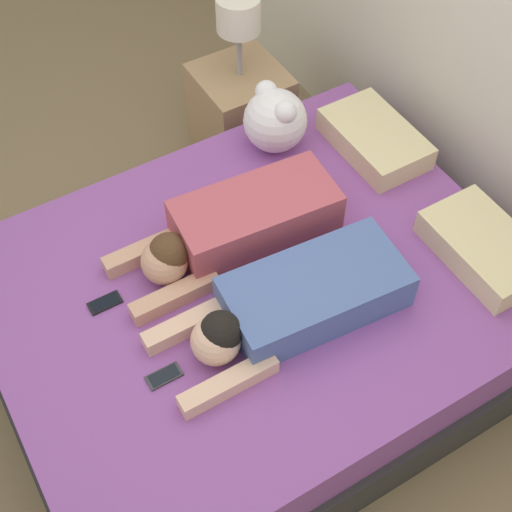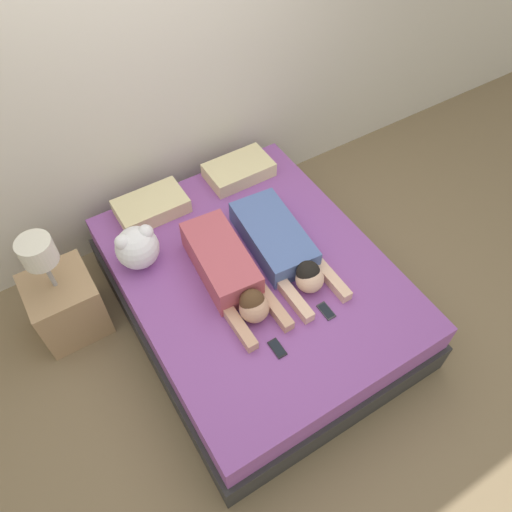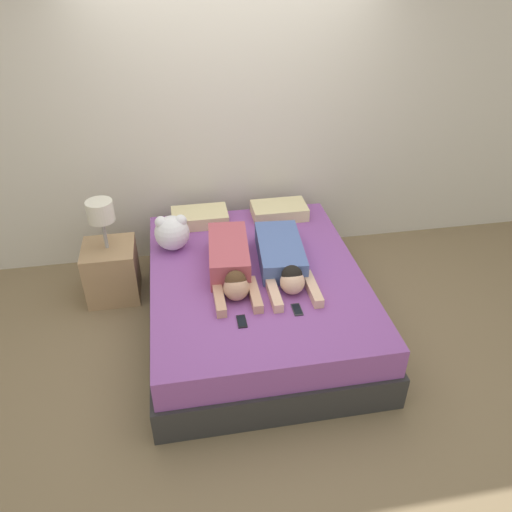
# 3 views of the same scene
# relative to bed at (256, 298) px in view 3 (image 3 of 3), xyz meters

# --- Properties ---
(ground_plane) EXTENTS (12.00, 12.00, 0.00)m
(ground_plane) POSITION_rel_bed_xyz_m (0.00, 0.00, -0.25)
(ground_plane) COLOR #7F6B4C
(wall_back) EXTENTS (12.00, 0.06, 2.60)m
(wall_back) POSITION_rel_bed_xyz_m (0.00, 1.21, 1.05)
(wall_back) COLOR beige
(wall_back) RESTS_ON ground_plane
(bed) EXTENTS (1.68, 2.11, 0.51)m
(bed) POSITION_rel_bed_xyz_m (0.00, 0.00, 0.00)
(bed) COLOR #2D2D2D
(bed) RESTS_ON ground_plane
(pillow_head_left) EXTENTS (0.50, 0.31, 0.12)m
(pillow_head_left) POSITION_rel_bed_xyz_m (-0.37, 0.84, 0.32)
(pillow_head_left) COLOR beige
(pillow_head_left) RESTS_ON bed
(pillow_head_right) EXTENTS (0.50, 0.31, 0.12)m
(pillow_head_right) POSITION_rel_bed_xyz_m (0.37, 0.84, 0.32)
(pillow_head_right) COLOR beige
(pillow_head_right) RESTS_ON bed
(person_left) EXTENTS (0.35, 0.95, 0.22)m
(person_left) POSITION_rel_bed_xyz_m (-0.20, 0.01, 0.36)
(person_left) COLOR #B24C59
(person_left) RESTS_ON bed
(person_right) EXTENTS (0.40, 1.00, 0.21)m
(person_right) POSITION_rel_bed_xyz_m (0.22, 0.02, 0.35)
(person_right) COLOR #4C66A5
(person_right) RESTS_ON bed
(cell_phone_left) EXTENTS (0.06, 0.13, 0.01)m
(cell_phone_left) POSITION_rel_bed_xyz_m (-0.20, -0.56, 0.27)
(cell_phone_left) COLOR black
(cell_phone_left) RESTS_ON bed
(cell_phone_right) EXTENTS (0.06, 0.13, 0.01)m
(cell_phone_right) POSITION_rel_bed_xyz_m (0.20, -0.50, 0.27)
(cell_phone_right) COLOR #2D2D33
(cell_phone_right) RESTS_ON bed
(plush_toy) EXTENTS (0.29, 0.29, 0.30)m
(plush_toy) POSITION_rel_bed_xyz_m (-0.62, 0.47, 0.41)
(plush_toy) COLOR white
(plush_toy) RESTS_ON bed
(nightstand) EXTENTS (0.44, 0.44, 0.93)m
(nightstand) POSITION_rel_bed_xyz_m (-1.17, 0.60, 0.04)
(nightstand) COLOR tan
(nightstand) RESTS_ON ground_plane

